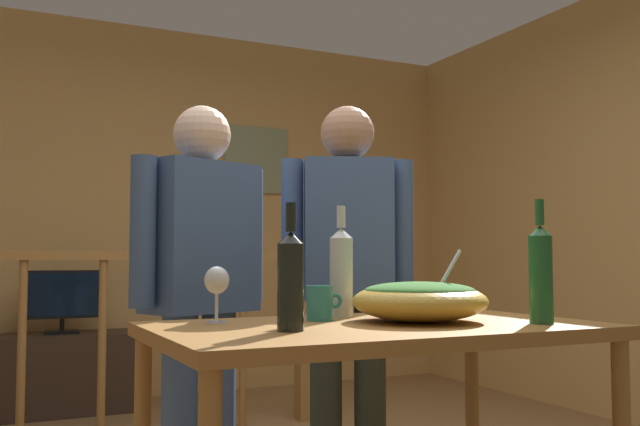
# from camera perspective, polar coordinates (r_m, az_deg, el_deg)

# --- Properties ---
(back_wall) EXTENTS (4.82, 0.10, 2.68)m
(back_wall) POSITION_cam_1_polar(r_m,az_deg,el_deg) (5.35, -13.03, 0.24)
(back_wall) COLOR tan
(back_wall) RESTS_ON ground_plane
(side_wall_right) EXTENTS (0.10, 4.27, 2.68)m
(side_wall_right) POSITION_cam_1_polar(r_m,az_deg,el_deg) (4.82, 22.29, 0.83)
(side_wall_right) COLOR tan
(side_wall_right) RESTS_ON ground_plane
(framed_picture) EXTENTS (0.52, 0.03, 0.51)m
(framed_picture) POSITION_cam_1_polar(r_m,az_deg,el_deg) (5.55, -5.16, 4.26)
(framed_picture) COLOR gray
(stair_railing) EXTENTS (2.91, 0.10, 1.08)m
(stair_railing) POSITION_cam_1_polar(r_m,az_deg,el_deg) (4.13, -13.98, -8.24)
(stair_railing) COLOR #9E6B33
(stair_railing) RESTS_ON ground_plane
(tv_console) EXTENTS (0.90, 0.40, 0.50)m
(tv_console) POSITION_cam_1_polar(r_m,az_deg,el_deg) (4.94, -20.05, -11.98)
(tv_console) COLOR #38281E
(tv_console) RESTS_ON ground_plane
(flat_screen_tv) EXTENTS (0.52, 0.12, 0.41)m
(flat_screen_tv) POSITION_cam_1_polar(r_m,az_deg,el_deg) (4.86, -19.89, -6.28)
(flat_screen_tv) COLOR black
(flat_screen_tv) RESTS_ON tv_console
(serving_table) EXTENTS (1.29, 0.76, 0.80)m
(serving_table) POSITION_cam_1_polar(r_m,az_deg,el_deg) (2.13, 4.56, -11.09)
(serving_table) COLOR #9E6B33
(serving_table) RESTS_ON ground_plane
(salad_bowl) EXTENTS (0.41, 0.41, 0.22)m
(salad_bowl) POSITION_cam_1_polar(r_m,az_deg,el_deg) (2.20, 7.99, -6.84)
(salad_bowl) COLOR gold
(salad_bowl) RESTS_ON serving_table
(wine_glass) EXTENTS (0.07, 0.07, 0.17)m
(wine_glass) POSITION_cam_1_polar(r_m,az_deg,el_deg) (2.13, -8.27, -5.57)
(wine_glass) COLOR silver
(wine_glass) RESTS_ON serving_table
(wine_bottle_dark) EXTENTS (0.07, 0.07, 0.34)m
(wine_bottle_dark) POSITION_cam_1_polar(r_m,az_deg,el_deg) (1.89, -2.36, -5.27)
(wine_bottle_dark) COLOR black
(wine_bottle_dark) RESTS_ON serving_table
(wine_bottle_clear) EXTENTS (0.08, 0.08, 0.36)m
(wine_bottle_clear) POSITION_cam_1_polar(r_m,az_deg,el_deg) (2.33, 1.71, -4.62)
(wine_bottle_clear) COLOR silver
(wine_bottle_clear) RESTS_ON serving_table
(wine_bottle_green) EXTENTS (0.07, 0.07, 0.37)m
(wine_bottle_green) POSITION_cam_1_polar(r_m,az_deg,el_deg) (2.20, 17.27, -4.54)
(wine_bottle_green) COLOR #1E5628
(wine_bottle_green) RESTS_ON serving_table
(mug_teal) EXTENTS (0.12, 0.08, 0.11)m
(mug_teal) POSITION_cam_1_polar(r_m,az_deg,el_deg) (2.20, 0.03, -7.23)
(mug_teal) COLOR teal
(mug_teal) RESTS_ON serving_table
(person_standing_left) EXTENTS (0.56, 0.36, 1.56)m
(person_standing_left) POSITION_cam_1_polar(r_m,az_deg,el_deg) (2.70, -9.55, -4.99)
(person_standing_left) COLOR #3D5684
(person_standing_left) RESTS_ON ground_plane
(person_standing_right) EXTENTS (0.51, 0.34, 1.62)m
(person_standing_right) POSITION_cam_1_polar(r_m,az_deg,el_deg) (2.93, 2.24, -4.40)
(person_standing_right) COLOR #2D3323
(person_standing_right) RESTS_ON ground_plane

